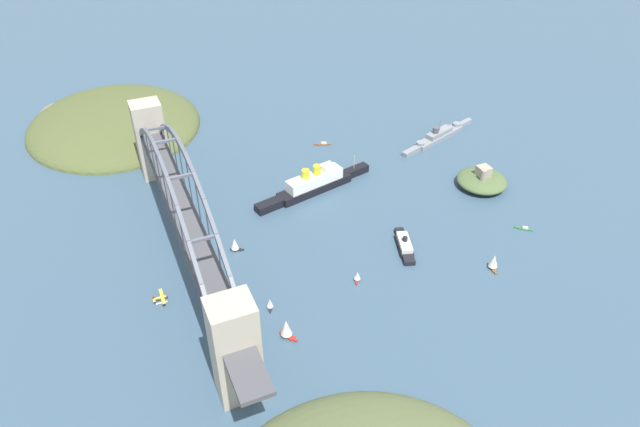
{
  "coord_description": "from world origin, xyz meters",
  "views": [
    {
      "loc": [
        256.89,
        -30.91,
        213.77
      ],
      "look_at": [
        0.0,
        79.9,
        8.0
      ],
      "focal_mm": 32.51,
      "sensor_mm": 36.0,
      "label": 1
    }
  ],
  "objects_px": {
    "harbor_arch_bridge": "(183,216)",
    "ocean_liner": "(314,184)",
    "small_boat_4": "(270,303)",
    "small_boat_1": "(323,144)",
    "fort_island_mid_harbor": "(482,180)",
    "seaplane_taxiing_near_bridge": "(161,299)",
    "small_boat_6": "(235,244)",
    "small_boat_2": "(524,228)",
    "harbor_ferry_steamer": "(404,245)",
    "small_boat_3": "(286,328)",
    "naval_cruiser": "(438,136)",
    "small_boat_0": "(494,261)",
    "small_boat_5": "(357,276)"
  },
  "relations": [
    {
      "from": "small_boat_3",
      "to": "small_boat_6",
      "type": "bearing_deg",
      "value": -176.66
    },
    {
      "from": "ocean_liner",
      "to": "seaplane_taxiing_near_bridge",
      "type": "relative_size",
      "value": 7.47
    },
    {
      "from": "fort_island_mid_harbor",
      "to": "ocean_liner",
      "type": "bearing_deg",
      "value": -110.4
    },
    {
      "from": "fort_island_mid_harbor",
      "to": "small_boat_2",
      "type": "distance_m",
      "value": 49.67
    },
    {
      "from": "harbor_arch_bridge",
      "to": "naval_cruiser",
      "type": "height_order",
      "value": "harbor_arch_bridge"
    },
    {
      "from": "naval_cruiser",
      "to": "seaplane_taxiing_near_bridge",
      "type": "relative_size",
      "value": 6.57
    },
    {
      "from": "harbor_ferry_steamer",
      "to": "seaplane_taxiing_near_bridge",
      "type": "xyz_separation_m",
      "value": [
        -12.23,
        -136.83,
        -0.37
      ]
    },
    {
      "from": "seaplane_taxiing_near_bridge",
      "to": "small_boat_6",
      "type": "relative_size",
      "value": 1.24
    },
    {
      "from": "naval_cruiser",
      "to": "harbor_ferry_steamer",
      "type": "relative_size",
      "value": 2.4
    },
    {
      "from": "fort_island_mid_harbor",
      "to": "small_boat_6",
      "type": "xyz_separation_m",
      "value": [
        -0.83,
        -169.37,
        -0.4
      ]
    },
    {
      "from": "seaplane_taxiing_near_bridge",
      "to": "small_boat_2",
      "type": "distance_m",
      "value": 213.46
    },
    {
      "from": "harbor_arch_bridge",
      "to": "small_boat_6",
      "type": "bearing_deg",
      "value": 82.68
    },
    {
      "from": "small_boat_6",
      "to": "small_boat_1",
      "type": "bearing_deg",
      "value": 134.0
    },
    {
      "from": "seaplane_taxiing_near_bridge",
      "to": "small_boat_0",
      "type": "height_order",
      "value": "small_boat_0"
    },
    {
      "from": "naval_cruiser",
      "to": "small_boat_2",
      "type": "bearing_deg",
      "value": -6.59
    },
    {
      "from": "harbor_arch_bridge",
      "to": "seaplane_taxiing_near_bridge",
      "type": "bearing_deg",
      "value": -37.43
    },
    {
      "from": "small_boat_0",
      "to": "small_boat_2",
      "type": "bearing_deg",
      "value": 118.4
    },
    {
      "from": "seaplane_taxiing_near_bridge",
      "to": "small_boat_4",
      "type": "xyz_separation_m",
      "value": [
        26.64,
        50.0,
        1.27
      ]
    },
    {
      "from": "harbor_arch_bridge",
      "to": "small_boat_6",
      "type": "xyz_separation_m",
      "value": [
        3.28,
        25.53,
        -25.13
      ]
    },
    {
      "from": "fort_island_mid_harbor",
      "to": "small_boat_1",
      "type": "height_order",
      "value": "fort_island_mid_harbor"
    },
    {
      "from": "seaplane_taxiing_near_bridge",
      "to": "fort_island_mid_harbor",
      "type": "bearing_deg",
      "value": 96.3
    },
    {
      "from": "fort_island_mid_harbor",
      "to": "small_boat_4",
      "type": "bearing_deg",
      "value": -73.1
    },
    {
      "from": "small_boat_1",
      "to": "small_boat_4",
      "type": "xyz_separation_m",
      "value": [
        143.03,
        -91.9,
        2.54
      ]
    },
    {
      "from": "ocean_liner",
      "to": "seaplane_taxiing_near_bridge",
      "type": "xyz_separation_m",
      "value": [
        62.65,
        -112.1,
        -3.75
      ]
    },
    {
      "from": "harbor_arch_bridge",
      "to": "small_boat_6",
      "type": "relative_size",
      "value": 27.28
    },
    {
      "from": "fort_island_mid_harbor",
      "to": "small_boat_3",
      "type": "bearing_deg",
      "value": -66.6
    },
    {
      "from": "fort_island_mid_harbor",
      "to": "small_boat_6",
      "type": "height_order",
      "value": "fort_island_mid_harbor"
    },
    {
      "from": "small_boat_0",
      "to": "small_boat_5",
      "type": "bearing_deg",
      "value": -105.81
    },
    {
      "from": "harbor_ferry_steamer",
      "to": "small_boat_0",
      "type": "height_order",
      "value": "small_boat_0"
    },
    {
      "from": "harbor_ferry_steamer",
      "to": "small_boat_1",
      "type": "distance_m",
      "value": 128.73
    },
    {
      "from": "small_boat_0",
      "to": "small_boat_4",
      "type": "distance_m",
      "value": 124.59
    },
    {
      "from": "small_boat_2",
      "to": "small_boat_6",
      "type": "distance_m",
      "value": 172.47
    },
    {
      "from": "fort_island_mid_harbor",
      "to": "small_boat_4",
      "type": "relative_size",
      "value": 4.7
    },
    {
      "from": "harbor_arch_bridge",
      "to": "small_boat_1",
      "type": "relative_size",
      "value": 20.77
    },
    {
      "from": "harbor_ferry_steamer",
      "to": "small_boat_5",
      "type": "xyz_separation_m",
      "value": [
        13.57,
        -36.95,
        0.76
      ]
    },
    {
      "from": "harbor_arch_bridge",
      "to": "small_boat_2",
      "type": "height_order",
      "value": "harbor_arch_bridge"
    },
    {
      "from": "harbor_arch_bridge",
      "to": "small_boat_6",
      "type": "distance_m",
      "value": 35.97
    },
    {
      "from": "small_boat_5",
      "to": "small_boat_4",
      "type": "bearing_deg",
      "value": -89.03
    },
    {
      "from": "naval_cruiser",
      "to": "fort_island_mid_harbor",
      "type": "xyz_separation_m",
      "value": [
        66.28,
        -8.98,
        1.92
      ]
    },
    {
      "from": "fort_island_mid_harbor",
      "to": "naval_cruiser",
      "type": "bearing_deg",
      "value": 172.29
    },
    {
      "from": "small_boat_2",
      "to": "small_boat_4",
      "type": "relative_size",
      "value": 1.24
    },
    {
      "from": "harbor_arch_bridge",
      "to": "ocean_liner",
      "type": "distance_m",
      "value": 99.94
    },
    {
      "from": "ocean_liner",
      "to": "fort_island_mid_harbor",
      "type": "height_order",
      "value": "ocean_liner"
    },
    {
      "from": "harbor_ferry_steamer",
      "to": "small_boat_0",
      "type": "bearing_deg",
      "value": 46.53
    },
    {
      "from": "naval_cruiser",
      "to": "small_boat_3",
      "type": "xyz_separation_m",
      "value": [
        137.73,
        -174.13,
        2.78
      ]
    },
    {
      "from": "harbor_ferry_steamer",
      "to": "small_boat_3",
      "type": "bearing_deg",
      "value": -67.58
    },
    {
      "from": "small_boat_3",
      "to": "naval_cruiser",
      "type": "bearing_deg",
      "value": 128.34
    },
    {
      "from": "small_boat_0",
      "to": "harbor_ferry_steamer",
      "type": "bearing_deg",
      "value": -133.47
    },
    {
      "from": "harbor_ferry_steamer",
      "to": "small_boat_1",
      "type": "height_order",
      "value": "harbor_ferry_steamer"
    },
    {
      "from": "small_boat_4",
      "to": "small_boat_1",
      "type": "bearing_deg",
      "value": 147.28
    }
  ]
}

